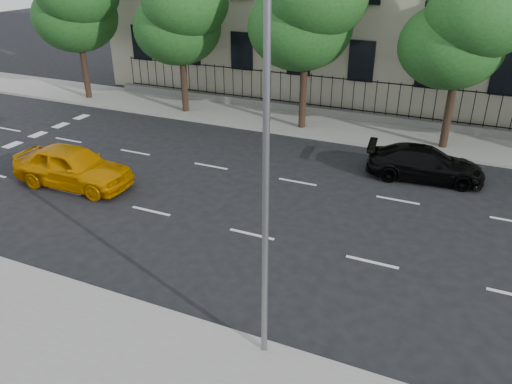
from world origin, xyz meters
TOP-DOWN VIEW (x-y plane):
  - ground at (0.00, 0.00)m, footprint 120.00×120.00m
  - near_sidewalk at (0.00, -4.00)m, footprint 60.00×4.00m
  - far_sidewalk at (0.00, 14.00)m, footprint 60.00×4.00m
  - lane_markings at (0.00, 4.75)m, footprint 49.60×4.62m
  - iron_fence at (0.00, 15.70)m, footprint 30.00×0.50m
  - street_light at (2.50, -1.77)m, footprint 0.25×3.32m
  - tree_b at (-8.96, 13.36)m, footprint 5.53×5.12m
  - tree_d at (5.04, 13.36)m, footprint 5.34×4.94m
  - yellow_taxi at (-8.01, 3.10)m, footprint 4.91×2.13m
  - black_sedan at (4.59, 9.42)m, footprint 4.83×2.40m

SIDE VIEW (x-z plane):
  - ground at x=0.00m, z-range 0.00..0.00m
  - lane_markings at x=0.00m, z-range 0.00..0.01m
  - near_sidewalk at x=0.00m, z-range 0.00..0.15m
  - far_sidewalk at x=0.00m, z-range 0.00..0.15m
  - iron_fence at x=0.00m, z-range -0.45..1.75m
  - black_sedan at x=4.59m, z-range 0.00..1.35m
  - yellow_taxi at x=-8.01m, z-range 0.00..1.65m
  - street_light at x=2.50m, z-range 1.12..9.17m
  - tree_d at x=5.04m, z-range 1.42..10.26m
  - tree_b at x=-8.96m, z-range 1.35..10.33m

